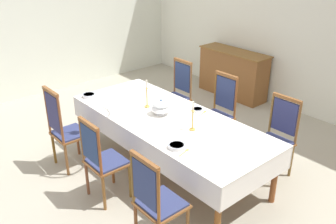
# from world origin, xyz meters

# --- Properties ---
(ground) EXTENTS (7.48, 5.86, 0.04)m
(ground) POSITION_xyz_m (0.00, 0.00, -0.02)
(ground) COLOR #ABA693
(back_wall) EXTENTS (7.48, 0.08, 3.57)m
(back_wall) POSITION_xyz_m (0.00, 2.97, 1.79)
(back_wall) COLOR silver
(back_wall) RESTS_ON ground
(left_wall) EXTENTS (0.08, 5.86, 3.57)m
(left_wall) POSITION_xyz_m (-3.78, 0.00, 1.79)
(left_wall) COLOR silver
(left_wall) RESTS_ON ground
(dining_table) EXTENTS (2.85, 1.16, 0.76)m
(dining_table) POSITION_xyz_m (0.00, -0.05, 0.69)
(dining_table) COLOR brown
(dining_table) RESTS_ON ground
(tablecloth) EXTENTS (2.87, 1.18, 0.30)m
(tablecloth) POSITION_xyz_m (0.00, -0.05, 0.70)
(tablecloth) COLOR white
(tablecloth) RESTS_ON dining_table
(chair_south_a) EXTENTS (0.44, 0.42, 1.15)m
(chair_south_a) POSITION_xyz_m (-0.94, -1.04, 0.58)
(chair_south_a) COLOR brown
(chair_south_a) RESTS_ON ground
(chair_north_a) EXTENTS (0.44, 0.42, 1.09)m
(chair_north_a) POSITION_xyz_m (-0.94, 0.93, 0.56)
(chair_north_a) COLOR brown
(chair_north_a) RESTS_ON ground
(chair_south_b) EXTENTS (0.44, 0.42, 1.05)m
(chair_south_b) POSITION_xyz_m (-0.02, -1.03, 0.55)
(chair_south_b) COLOR brown
(chair_south_b) RESTS_ON ground
(chair_north_b) EXTENTS (0.44, 0.42, 1.10)m
(chair_north_b) POSITION_xyz_m (-0.02, 0.93, 0.56)
(chair_north_b) COLOR brown
(chair_north_b) RESTS_ON ground
(chair_south_c) EXTENTS (0.44, 0.42, 1.07)m
(chair_south_c) POSITION_xyz_m (0.97, -1.03, 0.55)
(chair_south_c) COLOR brown
(chair_south_c) RESTS_ON ground
(chair_north_c) EXTENTS (0.44, 0.42, 1.06)m
(chair_north_c) POSITION_xyz_m (0.97, 0.93, 0.55)
(chair_north_c) COLOR brown
(chair_north_c) RESTS_ON ground
(soup_tureen) EXTENTS (0.25, 0.25, 0.21)m
(soup_tureen) POSITION_xyz_m (-0.14, -0.05, 0.87)
(soup_tureen) COLOR white
(soup_tureen) RESTS_ON tablecloth
(candlestick_west) EXTENTS (0.07, 0.07, 0.39)m
(candlestick_west) POSITION_xyz_m (-0.44, -0.05, 0.93)
(candlestick_west) COLOR gold
(candlestick_west) RESTS_ON tablecloth
(candlestick_east) EXTENTS (0.07, 0.07, 0.37)m
(candlestick_east) POSITION_xyz_m (0.44, -0.05, 0.92)
(candlestick_east) COLOR gold
(candlestick_east) RESTS_ON tablecloth
(bowl_near_left) EXTENTS (0.19, 0.19, 0.04)m
(bowl_near_left) POSITION_xyz_m (0.63, -0.47, 0.79)
(bowl_near_left) COLOR white
(bowl_near_left) RESTS_ON tablecloth
(bowl_near_right) EXTENTS (0.15, 0.15, 0.03)m
(bowl_near_right) POSITION_xyz_m (0.09, 0.38, 0.79)
(bowl_near_right) COLOR white
(bowl_near_right) RESTS_ON tablecloth
(bowl_far_left) EXTENTS (0.19, 0.19, 0.04)m
(bowl_far_left) POSITION_xyz_m (-1.27, -0.47, 0.79)
(bowl_far_left) COLOR white
(bowl_far_left) RESTS_ON tablecloth
(spoon_primary) EXTENTS (0.06, 0.18, 0.01)m
(spoon_primary) POSITION_xyz_m (0.75, -0.44, 0.77)
(spoon_primary) COLOR gold
(spoon_primary) RESTS_ON tablecloth
(spoon_secondary) EXTENTS (0.06, 0.17, 0.01)m
(spoon_secondary) POSITION_xyz_m (0.19, 0.41, 0.77)
(spoon_secondary) COLOR gold
(spoon_secondary) RESTS_ON tablecloth
(sideboard) EXTENTS (1.44, 0.48, 0.90)m
(sideboard) POSITION_xyz_m (-1.20, 2.65, 0.45)
(sideboard) COLOR brown
(sideboard) RESTS_ON ground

